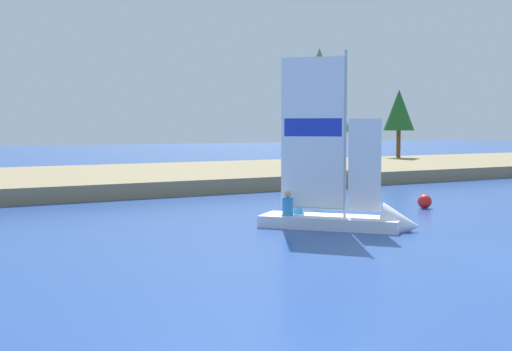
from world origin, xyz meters
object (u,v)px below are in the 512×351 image
at_px(shoreline_tree_midright, 399,110).
at_px(shoreline_tree_centre, 319,90).
at_px(sailboat, 357,215).
at_px(channel_buoy, 425,201).

bearing_deg(shoreline_tree_midright, shoreline_tree_centre, -147.70).
height_order(shoreline_tree_centre, sailboat, shoreline_tree_centre).
distance_m(shoreline_tree_centre, channel_buoy, 13.45).
xyz_separation_m(shoreline_tree_centre, channel_buoy, (-3.83, -11.99, -4.73)).
height_order(sailboat, channel_buoy, sailboat).
bearing_deg(sailboat, shoreline_tree_centre, 108.38).
height_order(shoreline_tree_centre, shoreline_tree_midright, shoreline_tree_centre).
relative_size(sailboat, channel_buoy, 11.12).
relative_size(shoreline_tree_centre, channel_buoy, 12.74).
xyz_separation_m(shoreline_tree_midright, channel_buoy, (-17.49, -20.63, -3.97)).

